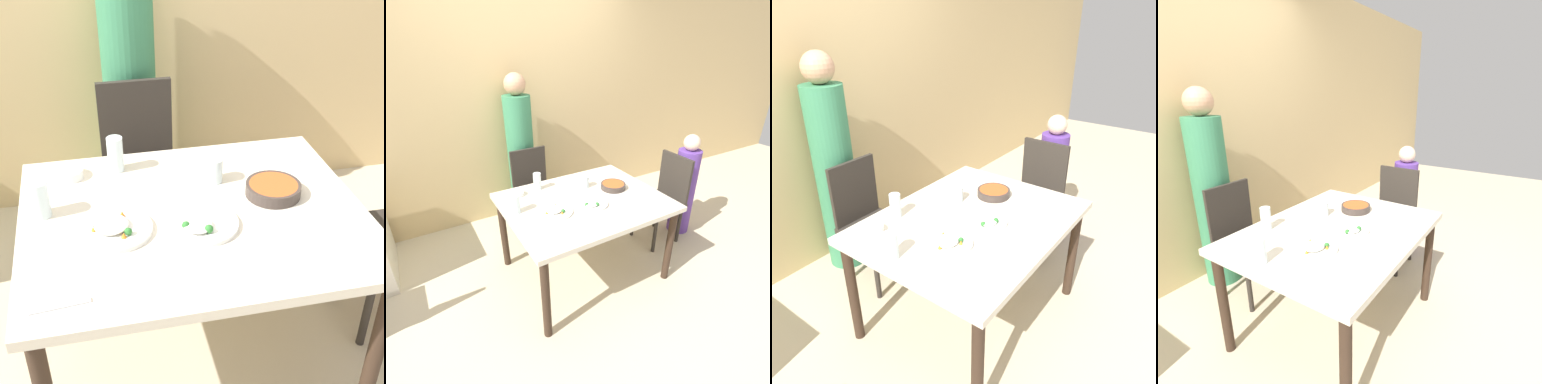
{
  "view_description": "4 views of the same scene",
  "coord_description": "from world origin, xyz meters",
  "views": [
    {
      "loc": [
        -0.36,
        -1.59,
        1.86
      ],
      "look_at": [
        -0.03,
        -0.1,
        0.89
      ],
      "focal_mm": 50.0,
      "sensor_mm": 36.0,
      "label": 1
    },
    {
      "loc": [
        -1.13,
        -1.81,
        1.92
      ],
      "look_at": [
        -0.1,
        -0.07,
        0.87
      ],
      "focal_mm": 28.0,
      "sensor_mm": 36.0,
      "label": 2
    },
    {
      "loc": [
        -1.56,
        -1.09,
        1.87
      ],
      "look_at": [
        -0.13,
        -0.04,
        0.98
      ],
      "focal_mm": 35.0,
      "sensor_mm": 36.0,
      "label": 3
    },
    {
      "loc": [
        -1.44,
        -1.01,
        1.58
      ],
      "look_at": [
        0.11,
        -0.04,
        0.96
      ],
      "focal_mm": 28.0,
      "sensor_mm": 36.0,
      "label": 4
    }
  ],
  "objects": [
    {
      "name": "chair_child_spot",
      "position": [
        0.97,
        0.04,
        0.49
      ],
      "size": [
        0.4,
        0.4,
        0.91
      ],
      "rotation": [
        0.0,
        0.0,
        -1.57
      ],
      "color": "#2D2823",
      "rests_on": "ground_plane"
    },
    {
      "name": "plate_rice_child",
      "position": [
        -0.3,
        -0.06,
        0.75
      ],
      "size": [
        0.26,
        0.26,
        0.05
      ],
      "color": "white",
      "rests_on": "dining_table"
    },
    {
      "name": "bowl_rice_small",
      "position": [
        -0.44,
        0.35,
        0.76
      ],
      "size": [
        0.12,
        0.12,
        0.04
      ],
      "color": "white",
      "rests_on": "dining_table"
    },
    {
      "name": "ground_plane",
      "position": [
        0.0,
        0.0,
        0.0
      ],
      "size": [
        10.0,
        10.0,
        0.0
      ],
      "primitive_type": "plane",
      "color": "beige"
    },
    {
      "name": "fork_steel",
      "position": [
        0.53,
        0.28,
        0.74
      ],
      "size": [
        0.18,
        0.02,
        0.01
      ],
      "color": "silver",
      "rests_on": "dining_table"
    },
    {
      "name": "person_child",
      "position": [
        1.26,
        0.04,
        0.5
      ],
      "size": [
        0.23,
        0.23,
        1.08
      ],
      "color": "#5B3893",
      "rests_on": "ground_plane"
    },
    {
      "name": "chair_adult_spot",
      "position": [
        -0.1,
        0.85,
        0.49
      ],
      "size": [
        0.4,
        0.4,
        0.91
      ],
      "color": "#2D2823",
      "rests_on": "ground_plane"
    },
    {
      "name": "spoon_steel",
      "position": [
        -0.49,
        -0.39,
        0.74
      ],
      "size": [
        0.18,
        0.04,
        0.01
      ],
      "color": "silver",
      "rests_on": "dining_table"
    },
    {
      "name": "wall_back",
      "position": [
        0.0,
        1.38,
        1.35
      ],
      "size": [
        10.0,
        0.06,
        2.7
      ],
      "color": "tan",
      "rests_on": "ground_plane"
    },
    {
      "name": "glass_water_short",
      "position": [
        -0.25,
        0.37,
        0.81
      ],
      "size": [
        0.07,
        0.07,
        0.15
      ],
      "color": "silver",
      "rests_on": "dining_table"
    },
    {
      "name": "bowl_curry",
      "position": [
        0.33,
        0.05,
        0.76
      ],
      "size": [
        0.21,
        0.21,
        0.05
      ],
      "color": "#3D332D",
      "rests_on": "dining_table"
    },
    {
      "name": "dining_table",
      "position": [
        0.0,
        0.0,
        0.66
      ],
      "size": [
        1.27,
        1.01,
        0.74
      ],
      "color": "beige",
      "rests_on": "ground_plane"
    },
    {
      "name": "glass_water_center",
      "position": [
        0.13,
        0.2,
        0.79
      ],
      "size": [
        0.07,
        0.07,
        0.1
      ],
      "color": "silver",
      "rests_on": "dining_table"
    },
    {
      "name": "glass_water_tall",
      "position": [
        -0.55,
        0.1,
        0.81
      ],
      "size": [
        0.07,
        0.07,
        0.14
      ],
      "color": "silver",
      "rests_on": "dining_table"
    },
    {
      "name": "plate_rice_adult",
      "position": [
        0.01,
        -0.1,
        0.75
      ],
      "size": [
        0.25,
        0.25,
        0.05
      ],
      "color": "white",
      "rests_on": "dining_table"
    },
    {
      "name": "person_adult",
      "position": [
        -0.1,
        1.16,
        0.77
      ],
      "size": [
        0.28,
        0.28,
        1.62
      ],
      "color": "#387F56",
      "rests_on": "ground_plane"
    }
  ]
}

